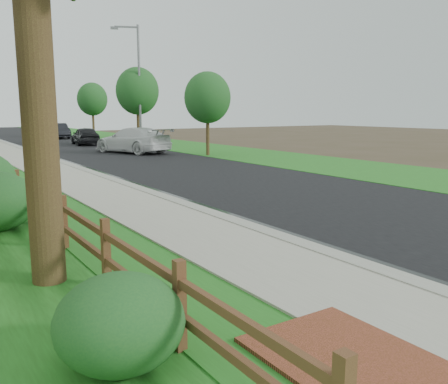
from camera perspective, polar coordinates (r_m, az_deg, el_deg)
ground at (r=7.66m, az=21.41°, el=-11.69°), size 120.00×120.00×0.00m
road at (r=40.52m, az=-18.18°, el=5.48°), size 8.00×90.00×0.02m
curb at (r=39.63m, az=-24.07°, el=5.11°), size 0.40×90.00×0.12m
wet_gutter at (r=39.69m, az=-23.56°, el=5.09°), size 0.50×90.00×0.00m
verge_far at (r=42.83m, az=-9.20°, el=6.06°), size 6.00×90.00×0.04m
brick_patch at (r=5.49m, az=16.24°, el=-19.65°), size 1.60×2.40×0.11m
ranch_fence at (r=10.89m, az=-20.31°, el=-1.93°), size 0.12×16.92×1.10m
white_suv at (r=31.13m, az=-10.94°, el=6.15°), size 3.97×6.03×1.62m
dark_car_mid at (r=39.36m, az=-16.36°, el=6.51°), size 2.11×4.31×1.42m
dark_car_far at (r=49.25m, az=-19.28°, el=6.96°), size 1.81×4.50×1.46m
streetlight at (r=37.01m, az=-10.43°, el=13.28°), size 1.99×0.89×8.94m
shrub_a at (r=5.27m, az=-12.42°, el=-15.09°), size 1.83×1.83×1.04m
tree_near_right at (r=28.76m, az=-2.00°, el=11.27°), size 2.78×2.78×5.00m
tree_mid_right at (r=38.22m, az=-10.38°, el=11.85°), size 3.33×3.33×6.03m
tree_far_right at (r=49.61m, az=-15.56°, el=10.70°), size 2.95×2.95×5.44m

